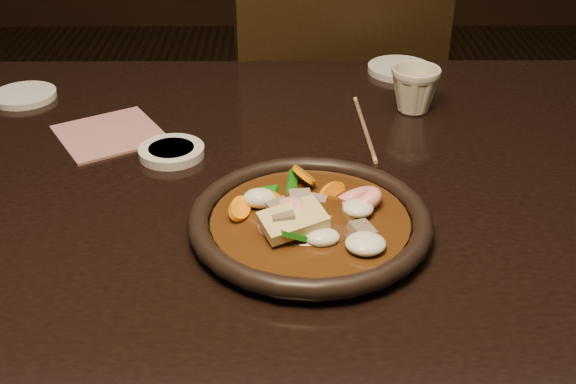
{
  "coord_description": "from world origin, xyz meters",
  "views": [
    {
      "loc": [
        -0.04,
        -0.88,
        1.25
      ],
      "look_at": [
        -0.04,
        -0.13,
        0.8
      ],
      "focal_mm": 45.0,
      "sensor_mm": 36.0,
      "label": 1
    }
  ],
  "objects_px": {
    "chair": "(323,116)",
    "tea_cup": "(415,88)",
    "table": "(312,220)",
    "plate": "(310,222)"
  },
  "relations": [
    {
      "from": "table",
      "to": "tea_cup",
      "type": "height_order",
      "value": "tea_cup"
    },
    {
      "from": "table",
      "to": "plate",
      "type": "height_order",
      "value": "plate"
    },
    {
      "from": "table",
      "to": "plate",
      "type": "distance_m",
      "value": 0.17
    },
    {
      "from": "plate",
      "to": "tea_cup",
      "type": "xyz_separation_m",
      "value": [
        0.18,
        0.36,
        0.03
      ]
    },
    {
      "from": "chair",
      "to": "tea_cup",
      "type": "height_order",
      "value": "chair"
    },
    {
      "from": "table",
      "to": "chair",
      "type": "bearing_deg",
      "value": 85.46
    },
    {
      "from": "table",
      "to": "plate",
      "type": "xyz_separation_m",
      "value": [
        -0.01,
        -0.15,
        0.09
      ]
    },
    {
      "from": "table",
      "to": "tea_cup",
      "type": "xyz_separation_m",
      "value": [
        0.17,
        0.22,
        0.12
      ]
    },
    {
      "from": "chair",
      "to": "tea_cup",
      "type": "distance_m",
      "value": 0.51
    },
    {
      "from": "chair",
      "to": "tea_cup",
      "type": "xyz_separation_m",
      "value": [
        0.12,
        -0.43,
        0.25
      ]
    }
  ]
}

